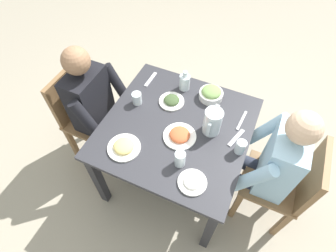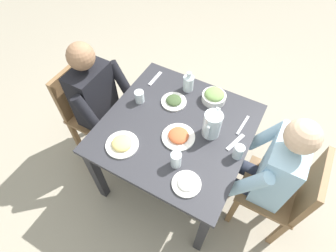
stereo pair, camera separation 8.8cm
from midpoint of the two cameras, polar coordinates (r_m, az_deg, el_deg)
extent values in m
plane|color=#9E937F|center=(2.45, 0.35, -10.33)|extent=(8.00, 8.00, 0.00)
cube|color=#2D2D33|center=(1.84, 0.46, -0.38)|extent=(0.99, 0.99, 0.03)
cube|color=#232328|center=(2.50, -4.70, 5.42)|extent=(0.06, 0.06, 0.70)
cube|color=#232328|center=(2.12, -15.84, -11.03)|extent=(0.06, 0.06, 0.70)
cube|color=#232328|center=(2.34, 14.78, -1.35)|extent=(0.06, 0.06, 0.70)
cube|color=#232328|center=(1.93, 7.45, -21.18)|extent=(0.06, 0.06, 0.70)
cube|color=olive|center=(2.66, -16.43, 2.08)|extent=(0.04, 0.04, 0.43)
cube|color=olive|center=(2.53, -20.68, -3.44)|extent=(0.04, 0.04, 0.43)
cube|color=olive|center=(2.50, -10.16, -0.38)|extent=(0.04, 0.04, 0.43)
cube|color=olive|center=(2.37, -14.34, -6.42)|extent=(0.04, 0.04, 0.43)
cube|color=olive|center=(2.33, -16.63, 1.26)|extent=(0.40, 0.40, 0.03)
cube|color=olive|center=(2.27, -21.60, 6.17)|extent=(0.38, 0.04, 0.42)
cube|color=olive|center=(2.21, 21.97, -18.87)|extent=(0.04, 0.04, 0.43)
cube|color=olive|center=(2.36, 23.49, -11.40)|extent=(0.04, 0.04, 0.43)
cube|color=olive|center=(2.16, 13.16, -16.16)|extent=(0.04, 0.04, 0.43)
cube|color=olive|center=(2.32, 15.53, -8.79)|extent=(0.04, 0.04, 0.43)
cube|color=olive|center=(2.06, 20.24, -11.20)|extent=(0.40, 0.40, 0.03)
cube|color=olive|center=(1.91, 27.29, -9.84)|extent=(0.38, 0.04, 0.42)
cube|color=black|center=(2.12, -17.61, 5.36)|extent=(0.32, 0.20, 0.50)
sphere|color=#936B4C|center=(1.88, -20.42, 12.91)|extent=(0.19, 0.19, 0.19)
cylinder|color=#2D3342|center=(2.28, -10.91, 0.75)|extent=(0.11, 0.38, 0.11)
cylinder|color=#2D3342|center=(2.37, -6.27, -3.65)|extent=(0.10, 0.10, 0.45)
cylinder|color=black|center=(2.13, -11.72, 8.43)|extent=(0.08, 0.23, 0.37)
cylinder|color=#2D3342|center=(2.20, -13.16, -2.45)|extent=(0.11, 0.38, 0.11)
cylinder|color=#2D3342|center=(2.29, -8.29, -6.87)|extent=(0.10, 0.10, 0.45)
cylinder|color=black|center=(1.94, -17.82, 0.62)|extent=(0.08, 0.23, 0.37)
cube|color=#9EC6E0|center=(1.83, 21.64, -7.28)|extent=(0.32, 0.20, 0.50)
sphere|color=#DBB28E|center=(1.55, 25.69, -0.41)|extent=(0.19, 0.19, 0.19)
cylinder|color=#2D3342|center=(2.01, 13.58, -11.45)|extent=(0.11, 0.38, 0.11)
cylinder|color=#2D3342|center=(2.19, 7.79, -11.96)|extent=(0.10, 0.10, 0.45)
cylinder|color=#9EC6E0|center=(1.69, 16.10, -10.80)|extent=(0.08, 0.23, 0.37)
cylinder|color=#2D3342|center=(2.10, 14.87, -7.54)|extent=(0.11, 0.38, 0.11)
cylinder|color=#2D3342|center=(2.27, 9.25, -8.36)|extent=(0.10, 0.10, 0.45)
cylinder|color=#9EC6E0|center=(1.92, 19.04, -0.76)|extent=(0.08, 0.23, 0.37)
cylinder|color=silver|center=(1.75, 8.09, 0.86)|extent=(0.12, 0.12, 0.19)
cube|color=silver|center=(1.70, 7.28, -0.77)|extent=(0.02, 0.02, 0.11)
cube|color=silver|center=(1.72, 9.00, 3.84)|extent=(0.04, 0.03, 0.02)
cylinder|color=white|center=(2.00, 7.92, 6.56)|extent=(0.18, 0.18, 0.05)
ellipsoid|color=#759951|center=(1.97, 8.03, 7.27)|extent=(0.14, 0.14, 0.06)
cylinder|color=white|center=(1.61, 3.63, -11.99)|extent=(0.17, 0.17, 0.01)
ellipsoid|color=white|center=(1.60, 3.65, -11.78)|extent=(0.11, 0.11, 0.03)
cylinder|color=white|center=(1.77, 1.09, -2.25)|extent=(0.22, 0.22, 0.01)
ellipsoid|color=#CC5B33|center=(1.76, 1.10, -1.91)|extent=(0.14, 0.14, 0.05)
cylinder|color=white|center=(1.96, -0.52, 5.24)|extent=(0.19, 0.19, 0.01)
ellipsoid|color=#3D512D|center=(1.95, -0.52, 5.56)|extent=(0.12, 0.12, 0.04)
cylinder|color=white|center=(1.75, -10.80, -4.62)|extent=(0.22, 0.22, 0.01)
ellipsoid|color=#E0C670|center=(1.74, -10.89, -4.30)|extent=(0.13, 0.13, 0.05)
cylinder|color=silver|center=(1.62, 1.02, -7.10)|extent=(0.07, 0.07, 0.11)
cylinder|color=silver|center=(1.95, -7.95, 5.84)|extent=(0.07, 0.07, 0.09)
cylinder|color=silver|center=(1.73, 13.85, -4.42)|extent=(0.06, 0.06, 0.10)
cylinder|color=silver|center=(2.03, 2.32, 9.27)|extent=(0.08, 0.08, 0.12)
cylinder|color=gold|center=(2.05, 2.30, 8.79)|extent=(0.07, 0.07, 0.07)
cylinder|color=silver|center=(1.97, 2.40, 10.98)|extent=(0.03, 0.03, 0.04)
cube|color=silver|center=(2.14, -4.92, 9.88)|extent=(0.17, 0.03, 0.01)
cube|color=silver|center=(1.91, 14.23, 1.13)|extent=(0.19, 0.03, 0.01)
cube|color=silver|center=(1.82, 13.04, -2.50)|extent=(0.17, 0.08, 0.01)
camera|label=1|loc=(0.04, -91.36, -1.82)|focal=28.50mm
camera|label=2|loc=(0.04, 88.64, 1.82)|focal=28.50mm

